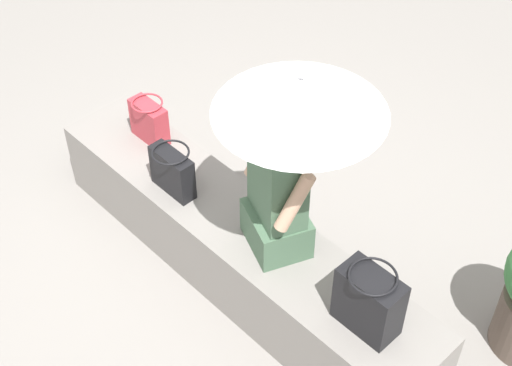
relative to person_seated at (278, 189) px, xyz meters
The scene contains 7 objects.
ground_plane 0.91m from the person_seated, ahead, with size 14.00×14.00×0.00m, color gray.
stone_bench 0.68m from the person_seated, ahead, with size 2.63×0.50×0.48m, color gray.
person_seated is the anchor object (origin of this frame).
parasol 0.61m from the person_seated, 161.69° to the right, with size 0.79×0.79×1.11m.
handbag_black 1.16m from the person_seated, ahead, with size 0.25×0.19×0.27m.
tote_bag_canvas 0.74m from the person_seated, 10.94° to the left, with size 0.28×0.21×0.28m.
shoulder_bag_spare 0.70m from the person_seated, behind, with size 0.31×0.23×0.36m.
Camera 1 is at (-2.10, 1.86, 3.41)m, focal length 52.30 mm.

